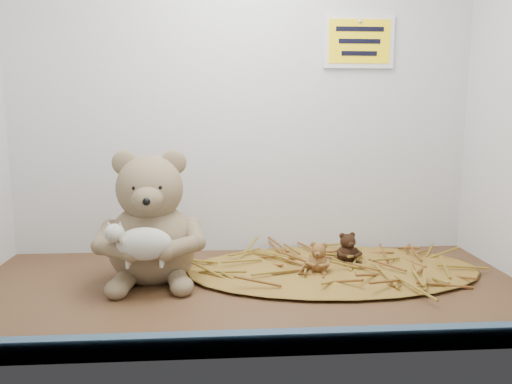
{
  "coord_description": "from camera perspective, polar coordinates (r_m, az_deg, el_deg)",
  "views": [
    {
      "loc": [
        -5.73,
        -101.27,
        37.5
      ],
      "look_at": [
        1.5,
        2.03,
        20.52
      ],
      "focal_mm": 35.0,
      "sensor_mm": 36.0,
      "label": 1
    }
  ],
  "objects": [
    {
      "name": "alcove_shell",
      "position": [
        1.11,
        -1.05,
        13.19
      ],
      "size": [
        120.4,
        60.2,
        90.4
      ],
      "color": "#462E18",
      "rests_on": "ground"
    },
    {
      "name": "front_rail",
      "position": [
        0.81,
        0.49,
        -16.84
      ],
      "size": [
        119.28,
        2.2,
        3.6
      ],
      "primitive_type": "cube",
      "color": "#38586C",
      "rests_on": "shelf_floor"
    },
    {
      "name": "straw_bed",
      "position": [
        1.2,
        8.78,
        -8.67
      ],
      "size": [
        68.93,
        40.03,
        1.33
      ],
      "primitive_type": "ellipsoid",
      "color": "brown",
      "rests_on": "shelf_floor"
    },
    {
      "name": "main_teddy",
      "position": [
        1.12,
        -11.92,
        -2.76
      ],
      "size": [
        25.0,
        26.22,
        29.12
      ],
      "primitive_type": null,
      "rotation": [
        0.0,
        0.0,
        0.06
      ],
      "color": "#8C6F56",
      "rests_on": "shelf_floor"
    },
    {
      "name": "toy_lamb",
      "position": [
        1.02,
        -12.65,
        -5.81
      ],
      "size": [
        14.41,
        8.8,
        9.31
      ],
      "primitive_type": null,
      "color": "beige",
      "rests_on": "main_teddy"
    },
    {
      "name": "mini_teddy_tan",
      "position": [
        1.15,
        7.17,
        -7.26
      ],
      "size": [
        7.18,
        7.38,
        6.97
      ],
      "primitive_type": null,
      "rotation": [
        0.0,
        0.0,
        -0.31
      ],
      "color": "brown",
      "rests_on": "straw_bed"
    },
    {
      "name": "mini_teddy_brown",
      "position": [
        1.23,
        10.39,
        -6.16
      ],
      "size": [
        7.49,
        7.74,
        7.58
      ],
      "primitive_type": null,
      "rotation": [
        0.0,
        0.0,
        0.24
      ],
      "color": "black",
      "rests_on": "straw_bed"
    },
    {
      "name": "wall_sign",
      "position": [
        1.37,
        11.68,
        16.49
      ],
      "size": [
        16.0,
        1.2,
        11.0
      ],
      "primitive_type": "cube",
      "color": "yellow",
      "rests_on": "back_wall"
    }
  ]
}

